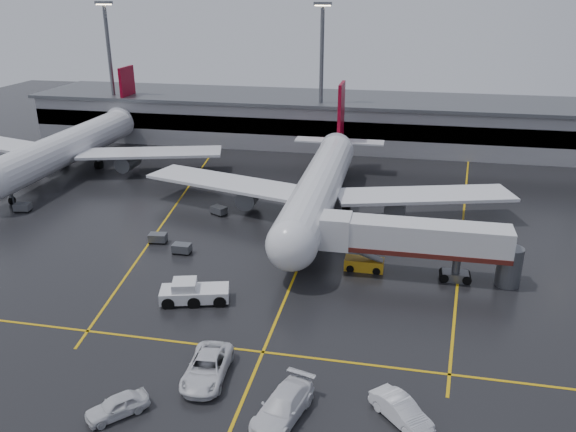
# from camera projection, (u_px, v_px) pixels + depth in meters

# --- Properties ---
(ground) EXTENTS (220.00, 220.00, 0.00)m
(ground) POSITION_uv_depth(u_px,v_px,m) (308.00, 243.00, 66.73)
(ground) COLOR black
(ground) RESTS_ON ground
(apron_line_centre) EXTENTS (0.25, 90.00, 0.02)m
(apron_line_centre) POSITION_uv_depth(u_px,v_px,m) (308.00, 243.00, 66.73)
(apron_line_centre) COLOR gold
(apron_line_centre) RESTS_ON ground
(apron_line_stop) EXTENTS (60.00, 0.25, 0.02)m
(apron_line_stop) POSITION_uv_depth(u_px,v_px,m) (263.00, 352.00, 46.66)
(apron_line_stop) COLOR gold
(apron_line_stop) RESTS_ON ground
(apron_line_left) EXTENTS (9.99, 69.35, 0.02)m
(apron_line_left) POSITION_uv_depth(u_px,v_px,m) (178.00, 202.00, 79.57)
(apron_line_left) COLOR gold
(apron_line_left) RESTS_ON ground
(apron_line_right) EXTENTS (7.57, 69.64, 0.02)m
(apron_line_right) POSITION_uv_depth(u_px,v_px,m) (463.00, 223.00, 72.50)
(apron_line_right) COLOR gold
(apron_line_right) RESTS_ON ground
(terminal) EXTENTS (122.00, 19.00, 8.60)m
(terminal) POSITION_uv_depth(u_px,v_px,m) (351.00, 121.00, 108.88)
(terminal) COLOR gray
(terminal) RESTS_ON ground
(light_mast_left) EXTENTS (3.00, 1.20, 25.45)m
(light_mast_left) POSITION_uv_depth(u_px,v_px,m) (110.00, 63.00, 108.13)
(light_mast_left) COLOR #595B60
(light_mast_left) RESTS_ON ground
(light_mast_mid) EXTENTS (3.00, 1.20, 25.45)m
(light_mast_mid) POSITION_uv_depth(u_px,v_px,m) (321.00, 69.00, 100.69)
(light_mast_mid) COLOR #595B60
(light_mast_mid) RESTS_ON ground
(main_airliner) EXTENTS (48.80, 45.60, 14.10)m
(main_airliner) POSITION_uv_depth(u_px,v_px,m) (321.00, 183.00, 74.04)
(main_airliner) COLOR silver
(main_airliner) RESTS_ON ground
(second_airliner) EXTENTS (48.80, 45.60, 14.10)m
(second_airliner) POSITION_uv_depth(u_px,v_px,m) (74.00, 144.00, 92.80)
(second_airliner) COLOR silver
(second_airliner) RESTS_ON ground
(jet_bridge) EXTENTS (19.90, 3.40, 6.05)m
(jet_bridge) POSITION_uv_depth(u_px,v_px,m) (416.00, 241.00, 57.62)
(jet_bridge) COLOR silver
(jet_bridge) RESTS_ON ground
(pushback_tractor) EXTENTS (6.79, 4.19, 2.27)m
(pushback_tractor) POSITION_uv_depth(u_px,v_px,m) (193.00, 293.00, 53.95)
(pushback_tractor) COLOR silver
(pushback_tractor) RESTS_ON ground
(belt_loader) EXTENTS (4.07, 1.96, 2.56)m
(belt_loader) POSITION_uv_depth(u_px,v_px,m) (364.00, 264.00, 60.25)
(belt_loader) COLOR gold
(belt_loader) RESTS_ON ground
(service_van_a) EXTENTS (3.35, 6.53, 1.76)m
(service_van_a) POSITION_uv_depth(u_px,v_px,m) (207.00, 368.00, 43.29)
(service_van_a) COLOR white
(service_van_a) RESTS_ON ground
(service_van_b) EXTENTS (4.10, 6.74, 1.82)m
(service_van_b) POSITION_uv_depth(u_px,v_px,m) (283.00, 406.00, 39.24)
(service_van_b) COLOR white
(service_van_b) RESTS_ON ground
(service_van_c) EXTENTS (4.64, 4.75, 1.62)m
(service_van_c) POSITION_uv_depth(u_px,v_px,m) (401.00, 410.00, 39.00)
(service_van_c) COLOR white
(service_van_c) RESTS_ON ground
(service_van_d) EXTENTS (4.24, 4.33, 1.47)m
(service_van_d) POSITION_uv_depth(u_px,v_px,m) (117.00, 406.00, 39.55)
(service_van_d) COLOR silver
(service_van_d) RESTS_ON ground
(baggage_cart_a) EXTENTS (2.01, 1.31, 1.12)m
(baggage_cart_a) POSITION_uv_depth(u_px,v_px,m) (182.00, 248.00, 63.98)
(baggage_cart_a) COLOR #595B60
(baggage_cart_a) RESTS_ON ground
(baggage_cart_b) EXTENTS (2.15, 1.54, 1.12)m
(baggage_cart_b) POSITION_uv_depth(u_px,v_px,m) (158.00, 238.00, 66.70)
(baggage_cart_b) COLOR #595B60
(baggage_cart_b) RESTS_ON ground
(baggage_cart_c) EXTENTS (2.38, 2.11, 1.12)m
(baggage_cart_c) POSITION_uv_depth(u_px,v_px,m) (219.00, 210.00, 75.04)
(baggage_cart_c) COLOR #595B60
(baggage_cart_c) RESTS_ON ground
(baggage_cart_e) EXTENTS (2.18, 1.60, 1.12)m
(baggage_cart_e) POSITION_uv_depth(u_px,v_px,m) (23.00, 207.00, 76.11)
(baggage_cart_e) COLOR #595B60
(baggage_cart_e) RESTS_ON ground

